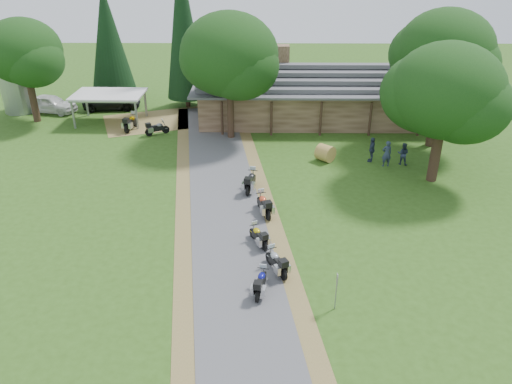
{
  "coord_description": "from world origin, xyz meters",
  "views": [
    {
      "loc": [
        1.15,
        -19.17,
        14.41
      ],
      "look_at": [
        0.89,
        6.01,
        1.6
      ],
      "focal_mm": 35.0,
      "sensor_mm": 36.0,
      "label": 1
    }
  ],
  "objects_px": {
    "motorcycle_row_c": "(258,235)",
    "motorcycle_row_d": "(264,203)",
    "motorcycle_row_e": "(251,180)",
    "motorcycle_row_b": "(276,261)",
    "motorcycle_carport_b": "(157,127)",
    "silo": "(16,80)",
    "lodge": "(316,91)",
    "car_dark_suv": "(111,98)",
    "carport": "(110,108)",
    "hay_bale": "(325,153)",
    "car_white_sedan": "(50,102)",
    "motorcycle_carport_a": "(131,122)",
    "motorcycle_row_a": "(261,281)"
  },
  "relations": [
    {
      "from": "motorcycle_row_d",
      "to": "motorcycle_carport_a",
      "type": "height_order",
      "value": "motorcycle_carport_a"
    },
    {
      "from": "motorcycle_row_d",
      "to": "motorcycle_carport_a",
      "type": "bearing_deg",
      "value": 20.18
    },
    {
      "from": "lodge",
      "to": "motorcycle_carport_a",
      "type": "distance_m",
      "value": 16.2
    },
    {
      "from": "hay_bale",
      "to": "motorcycle_row_e",
      "type": "bearing_deg",
      "value": -137.84
    },
    {
      "from": "silo",
      "to": "motorcycle_row_c",
      "type": "xyz_separation_m",
      "value": [
        22.24,
        -22.58,
        -2.41
      ]
    },
    {
      "from": "car_white_sedan",
      "to": "motorcycle_row_d",
      "type": "height_order",
      "value": "car_white_sedan"
    },
    {
      "from": "motorcycle_row_d",
      "to": "motorcycle_carport_b",
      "type": "height_order",
      "value": "motorcycle_row_d"
    },
    {
      "from": "silo",
      "to": "car_dark_suv",
      "type": "bearing_deg",
      "value": 5.79
    },
    {
      "from": "car_white_sedan",
      "to": "motorcycle_carport_b",
      "type": "distance_m",
      "value": 12.38
    },
    {
      "from": "carport",
      "to": "car_white_sedan",
      "type": "distance_m",
      "value": 6.9
    },
    {
      "from": "motorcycle_row_b",
      "to": "motorcycle_carport_b",
      "type": "bearing_deg",
      "value": 0.22
    },
    {
      "from": "motorcycle_row_b",
      "to": "carport",
      "type": "bearing_deg",
      "value": 6.3
    },
    {
      "from": "carport",
      "to": "car_white_sedan",
      "type": "relative_size",
      "value": 0.97
    },
    {
      "from": "silo",
      "to": "hay_bale",
      "type": "relative_size",
      "value": 4.98
    },
    {
      "from": "silo",
      "to": "motorcycle_row_c",
      "type": "relative_size",
      "value": 3.54
    },
    {
      "from": "motorcycle_row_c",
      "to": "motorcycle_row_d",
      "type": "height_order",
      "value": "motorcycle_row_d"
    },
    {
      "from": "motorcycle_row_d",
      "to": "motorcycle_carport_b",
      "type": "xyz_separation_m",
      "value": [
        -8.71,
        13.17,
        -0.05
      ]
    },
    {
      "from": "silo",
      "to": "motorcycle_carport_b",
      "type": "relative_size",
      "value": 3.3
    },
    {
      "from": "lodge",
      "to": "silo",
      "type": "xyz_separation_m",
      "value": [
        -27.2,
        1.64,
        0.54
      ]
    },
    {
      "from": "car_dark_suv",
      "to": "motorcycle_row_e",
      "type": "xyz_separation_m",
      "value": [
        13.45,
        -17.03,
        -0.4
      ]
    },
    {
      "from": "motorcycle_carport_b",
      "to": "motorcycle_carport_a",
      "type": "bearing_deg",
      "value": 126.86
    },
    {
      "from": "car_white_sedan",
      "to": "motorcycle_row_d",
      "type": "relative_size",
      "value": 3.14
    },
    {
      "from": "silo",
      "to": "motorcycle_row_a",
      "type": "distance_m",
      "value": 34.81
    },
    {
      "from": "silo",
      "to": "carport",
      "type": "distance_m",
      "value": 9.87
    },
    {
      "from": "lodge",
      "to": "silo",
      "type": "distance_m",
      "value": 27.25
    },
    {
      "from": "carport",
      "to": "hay_bale",
      "type": "distance_m",
      "value": 19.66
    },
    {
      "from": "car_white_sedan",
      "to": "motorcycle_row_a",
      "type": "relative_size",
      "value": 3.58
    },
    {
      "from": "silo",
      "to": "motorcycle_carport_b",
      "type": "distance_m",
      "value": 15.3
    },
    {
      "from": "motorcycle_row_d",
      "to": "motorcycle_row_e",
      "type": "height_order",
      "value": "motorcycle_row_e"
    },
    {
      "from": "motorcycle_row_b",
      "to": "motorcycle_carport_b",
      "type": "height_order",
      "value": "motorcycle_row_b"
    },
    {
      "from": "motorcycle_row_a",
      "to": "motorcycle_carport_b",
      "type": "height_order",
      "value": "motorcycle_carport_b"
    },
    {
      "from": "motorcycle_row_b",
      "to": "car_dark_suv",
      "type": "bearing_deg",
      "value": 3.93
    },
    {
      "from": "motorcycle_row_e",
      "to": "motorcycle_row_d",
      "type": "bearing_deg",
      "value": -153.49
    },
    {
      "from": "car_dark_suv",
      "to": "motorcycle_row_b",
      "type": "distance_m",
      "value": 29.78
    },
    {
      "from": "silo",
      "to": "hay_bale",
      "type": "bearing_deg",
      "value": -22.88
    },
    {
      "from": "lodge",
      "to": "motorcycle_carport_b",
      "type": "distance_m",
      "value": 14.2
    },
    {
      "from": "motorcycle_row_b",
      "to": "motorcycle_row_d",
      "type": "relative_size",
      "value": 0.92
    },
    {
      "from": "motorcycle_row_b",
      "to": "motorcycle_row_c",
      "type": "relative_size",
      "value": 1.07
    },
    {
      "from": "motorcycle_row_b",
      "to": "motorcycle_row_d",
      "type": "xyz_separation_m",
      "value": [
        -0.58,
        5.7,
        0.05
      ]
    },
    {
      "from": "motorcycle_row_c",
      "to": "motorcycle_carport_b",
      "type": "xyz_separation_m",
      "value": [
        -8.41,
        16.48,
        0.04
      ]
    },
    {
      "from": "motorcycle_row_e",
      "to": "hay_bale",
      "type": "height_order",
      "value": "motorcycle_row_e"
    },
    {
      "from": "motorcycle_row_c",
      "to": "motorcycle_row_e",
      "type": "distance_m",
      "value": 6.41
    },
    {
      "from": "motorcycle_row_a",
      "to": "motorcycle_row_c",
      "type": "distance_m",
      "value": 3.98
    },
    {
      "from": "silo",
      "to": "carport",
      "type": "xyz_separation_m",
      "value": [
        9.25,
        -3.01,
        -1.7
      ]
    },
    {
      "from": "car_dark_suv",
      "to": "motorcycle_carport_b",
      "type": "relative_size",
      "value": 3.15
    },
    {
      "from": "lodge",
      "to": "motorcycle_carport_b",
      "type": "height_order",
      "value": "lodge"
    },
    {
      "from": "lodge",
      "to": "car_dark_suv",
      "type": "height_order",
      "value": "lodge"
    },
    {
      "from": "motorcycle_row_c",
      "to": "motorcycle_row_d",
      "type": "relative_size",
      "value": 0.86
    },
    {
      "from": "motorcycle_row_a",
      "to": "car_white_sedan",
      "type": "bearing_deg",
      "value": 48.35
    },
    {
      "from": "carport",
      "to": "motorcycle_row_e",
      "type": "height_order",
      "value": "carport"
    }
  ]
}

